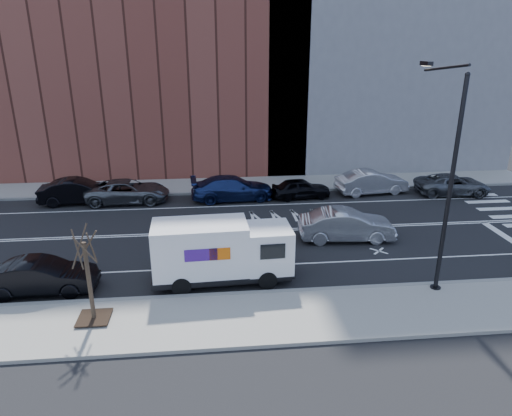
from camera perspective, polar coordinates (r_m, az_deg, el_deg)
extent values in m
plane|color=black|center=(25.89, -0.01, -2.87)|extent=(120.00, 120.00, 0.00)
cube|color=gray|center=(18.11, 2.82, -13.41)|extent=(44.00, 3.60, 0.15)
cube|color=gray|center=(34.13, -1.47, 2.94)|extent=(44.00, 3.60, 0.15)
cube|color=gray|center=(19.62, 2.04, -10.52)|extent=(44.00, 0.25, 0.17)
cube|color=gray|center=(32.41, -1.23, 2.04)|extent=(44.00, 0.25, 0.17)
cube|color=brown|center=(39.78, -14.81, 20.69)|extent=(26.00, 10.00, 22.00)
cube|color=slate|center=(42.01, 15.63, 23.29)|extent=(20.00, 10.00, 26.00)
cylinder|color=black|center=(19.64, 23.08, 1.96)|extent=(0.18, 0.18, 9.00)
cylinder|color=black|center=(21.29, 21.48, -9.37)|extent=(0.44, 0.44, 0.20)
sphere|color=black|center=(18.88, 24.94, 14.90)|extent=(0.20, 0.20, 0.20)
cylinder|color=black|center=(20.36, 22.59, 15.88)|extent=(0.11, 3.49, 0.48)
cube|color=black|center=(21.88, 20.53, 16.57)|extent=(0.25, 0.80, 0.18)
cube|color=#FFF2CC|center=(21.89, 20.50, 16.31)|extent=(0.18, 0.55, 0.03)
cube|color=black|center=(18.79, -19.57, -12.77)|extent=(1.20, 1.20, 0.04)
cylinder|color=#382B1E|center=(18.05, -20.13, -8.68)|extent=(0.16, 0.16, 3.20)
cylinder|color=#382B1E|center=(17.39, -19.87, -4.62)|extent=(0.06, 0.80, 1.44)
cylinder|color=#382B1E|center=(17.64, -20.24, -4.31)|extent=(0.81, 0.31, 1.19)
cylinder|color=#382B1E|center=(17.64, -21.19, -4.44)|extent=(0.58, 0.76, 1.50)
cylinder|color=#382B1E|center=(17.38, -21.43, -4.83)|extent=(0.47, 0.61, 1.37)
cylinder|color=#382B1E|center=(17.22, -20.61, -4.95)|extent=(0.72, 0.29, 1.13)
cube|color=black|center=(20.53, -4.37, -7.98)|extent=(6.08, 2.29, 0.29)
cube|color=white|center=(20.28, 1.58, -4.94)|extent=(2.02, 2.16, 1.93)
cube|color=black|center=(20.34, 4.34, -4.02)|extent=(0.14, 1.79, 0.92)
cube|color=black|center=(19.22, 2.12, -5.46)|extent=(1.06, 0.08, 0.68)
cube|color=black|center=(21.11, 1.11, -3.04)|extent=(1.06, 0.08, 0.68)
cube|color=black|center=(20.87, 4.14, -7.18)|extent=(0.23, 1.94, 0.34)
cube|color=white|center=(19.95, -6.97, -4.91)|extent=(4.15, 2.30, 2.22)
cube|color=#47198C|center=(18.91, -6.89, -5.88)|extent=(1.35, 0.08, 0.53)
cube|color=orange|center=(18.93, -4.54, -5.76)|extent=(0.87, 0.06, 0.53)
cube|color=#47198C|center=(20.88, -7.07, -3.32)|extent=(1.35, 0.08, 0.53)
cube|color=orange|center=(20.90, -4.94, -3.21)|extent=(0.87, 0.06, 0.53)
cylinder|color=black|center=(19.89, 1.47, -8.99)|extent=(0.82, 0.31, 0.81)
cylinder|color=black|center=(21.58, 0.61, -6.54)|extent=(0.82, 0.31, 0.81)
cylinder|color=black|center=(19.68, -9.30, -9.61)|extent=(0.82, 0.31, 0.81)
cylinder|color=black|center=(21.39, -9.24, -7.08)|extent=(0.82, 0.31, 0.81)
imported|color=black|center=(32.34, -21.30, 1.97)|extent=(5.11, 2.15, 1.64)
imported|color=#55585E|center=(31.52, -15.74, 2.04)|extent=(5.47, 2.60, 1.51)
imported|color=navy|center=(30.87, -2.95, 2.51)|extent=(5.72, 2.66, 1.62)
imported|color=black|center=(31.34, 5.63, 2.46)|extent=(4.12, 1.95, 1.36)
imported|color=silver|center=(33.14, 14.26, 3.16)|extent=(5.21, 2.40, 1.65)
imported|color=#505358|center=(34.84, 23.36, 2.72)|extent=(5.23, 2.71, 1.41)
imported|color=#ADAEB2|center=(24.95, 11.22, -2.10)|extent=(5.18, 2.10, 1.67)
imported|color=black|center=(21.46, -25.23, -7.76)|extent=(4.53, 1.61, 1.49)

